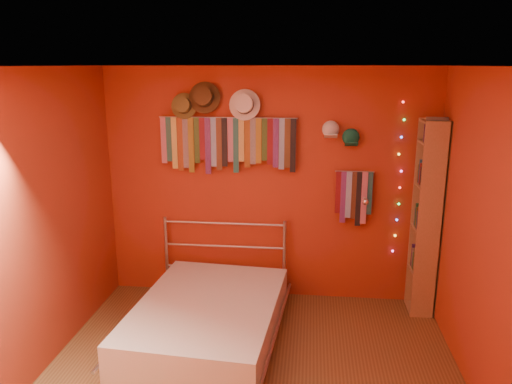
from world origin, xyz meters
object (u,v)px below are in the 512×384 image
(bookshelf, at_px, (430,218))
(bed, at_px, (208,319))
(reading_lamp, at_px, (365,201))
(tie_rack, at_px, (227,142))

(bookshelf, xyz_separation_m, bed, (-2.12, -0.82, -0.81))
(reading_lamp, height_order, bed, reading_lamp)
(bed, bearing_deg, reading_lamp, 33.52)
(tie_rack, xyz_separation_m, bookshelf, (2.09, -0.15, -0.71))
(bookshelf, bearing_deg, reading_lamp, 179.72)
(reading_lamp, bearing_deg, tie_rack, 173.97)
(tie_rack, distance_m, reading_lamp, 1.55)
(bookshelf, relative_size, bed, 1.06)
(tie_rack, xyz_separation_m, bed, (-0.04, -0.97, -1.52))
(bookshelf, bearing_deg, bed, -158.99)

